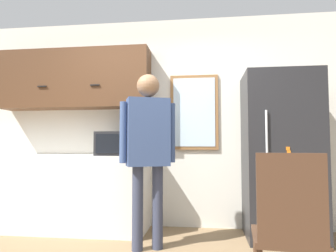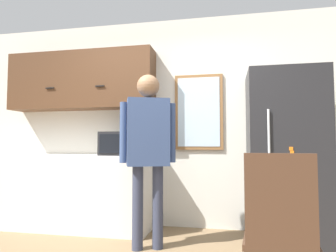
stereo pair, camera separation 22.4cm
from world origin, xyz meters
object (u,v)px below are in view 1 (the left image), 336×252
object	(u,v)px
microwave	(119,144)
person	(148,141)
refrigerator	(281,155)
chair	(289,225)

from	to	relation	value
microwave	person	bearing A→B (deg)	-48.11
person	refrigerator	distance (m)	1.52
person	refrigerator	size ratio (longest dim) A/B	0.95
microwave	chair	world-z (taller)	microwave
refrigerator	microwave	bearing A→B (deg)	-179.66
person	refrigerator	world-z (taller)	refrigerator
microwave	chair	size ratio (longest dim) A/B	0.50
microwave	chair	xyz separation A→B (m)	(1.57, -1.44, -0.53)
refrigerator	chair	size ratio (longest dim) A/B	1.87
microwave	chair	bearing A→B (deg)	-42.62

